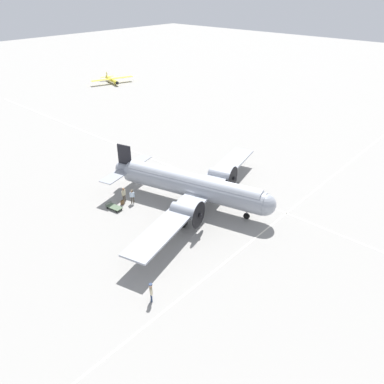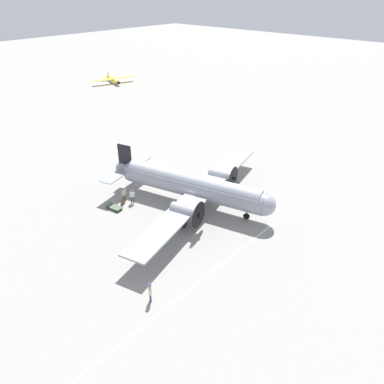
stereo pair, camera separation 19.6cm
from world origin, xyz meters
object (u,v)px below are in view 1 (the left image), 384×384
baggage_cart (114,207)px  suitcase_near_door (122,202)px  ramp_agent (124,193)px  light_aircraft_distant (112,80)px  airliner_main (195,186)px  passenger_boarding (132,195)px  crew_foreground (151,290)px

baggage_cart → suitcase_near_door: bearing=86.8°
ramp_agent → light_aircraft_distant: (-35.13, -47.81, -0.29)m
airliner_main → suitcase_near_door: bearing=-153.1°
airliner_main → passenger_boarding: size_ratio=15.54×
ramp_agent → light_aircraft_distant: 59.33m
crew_foreground → suitcase_near_door: size_ratio=3.08×
airliner_main → passenger_boarding: airliner_main is taller
baggage_cart → light_aircraft_distant: bearing=134.8°
light_aircraft_distant → airliner_main: bearing=-11.8°
passenger_boarding → suitcase_near_door: size_ratio=2.91×
passenger_boarding → suitcase_near_door: (1.00, -0.63, -0.80)m
crew_foreground → passenger_boarding: bearing=-0.8°
airliner_main → light_aircraft_distant: bearing=136.7°
crew_foreground → ramp_agent: bearing=2.4°
baggage_cart → light_aircraft_distant: (-36.93, -48.20, 0.57)m
light_aircraft_distant → crew_foreground: bearing=-18.1°
crew_foreground → baggage_cart: 15.04m
ramp_agent → baggage_cart: bearing=-176.4°
passenger_boarding → light_aircraft_distant: (-34.66, -48.73, -0.23)m
ramp_agent → suitcase_near_door: size_ratio=3.13×
crew_foreground → light_aircraft_distant: size_ratio=0.17×
airliner_main → baggage_cart: size_ratio=13.41×
light_aircraft_distant → ramp_agent: bearing=-19.1°
light_aircraft_distant → passenger_boarding: bearing=-18.3°
crew_foreground → ramp_agent: 16.24m
passenger_boarding → baggage_cart: size_ratio=0.86×
baggage_cart → passenger_boarding: bearing=69.2°
passenger_boarding → baggage_cart: passenger_boarding is taller
suitcase_near_door → passenger_boarding: bearing=147.9°
ramp_agent → baggage_cart: (1.81, 0.40, -0.86)m
airliner_main → baggage_cart: airliner_main is taller
airliner_main → baggage_cart: (6.80, -6.20, -2.19)m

